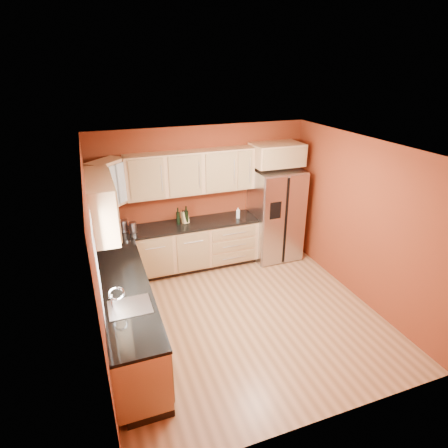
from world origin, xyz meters
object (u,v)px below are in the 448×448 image
(wine_bottle_a, at_px, (186,215))
(soap_dispenser, at_px, (238,213))
(canister_left, at_px, (124,226))
(knife_block, at_px, (185,217))
(refrigerator, at_px, (275,214))

(wine_bottle_a, xyz_separation_m, soap_dispenser, (0.97, -0.09, -0.06))
(canister_left, relative_size, soap_dispenser, 1.05)
(soap_dispenser, bearing_deg, wine_bottle_a, 174.97)
(canister_left, height_order, soap_dispenser, canister_left)
(knife_block, bearing_deg, canister_left, 165.34)
(canister_left, xyz_separation_m, soap_dispenser, (2.07, -0.11, -0.00))
(knife_block, bearing_deg, wine_bottle_a, -65.36)
(canister_left, bearing_deg, soap_dispenser, -3.10)
(canister_left, relative_size, wine_bottle_a, 0.64)
(refrigerator, xyz_separation_m, knife_block, (-1.77, 0.12, 0.14))
(refrigerator, distance_m, knife_block, 1.78)
(canister_left, distance_m, wine_bottle_a, 1.11)
(wine_bottle_a, relative_size, soap_dispenser, 1.64)
(canister_left, bearing_deg, knife_block, -0.04)
(knife_block, relative_size, soap_dispenser, 1.07)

